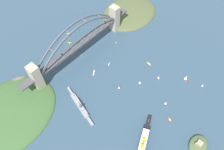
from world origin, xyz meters
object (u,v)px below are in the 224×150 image
small_boat_9 (94,73)px  channel_marker_buoy (88,78)px  small_boat_3 (140,82)px  small_boat_8 (170,120)px  seaplane_second_in_formation (69,34)px  small_boat_10 (203,85)px  small_boat_6 (186,77)px  ocean_liner (143,144)px  fort_island_mid_harbor (198,145)px  naval_cruiser (80,106)px  small_boat_0 (159,77)px  small_boat_7 (119,87)px  seaplane_taxiing_near_bridge (70,43)px  small_boat_1 (109,64)px  small_boat_2 (166,103)px  small_boat_4 (116,43)px  harbor_arch_bridge (79,44)px  small_boat_5 (149,64)px

small_boat_9 → channel_marker_buoy: (14.49, -0.13, 0.32)m
small_boat_3 → small_boat_8: 80.73m
seaplane_second_in_formation → small_boat_10: size_ratio=1.19×
small_boat_6 → ocean_liner: bearing=5.5°
ocean_liner → small_boat_10: bearing=174.1°
fort_island_mid_harbor → small_boat_8: 54.25m
naval_cruiser → small_boat_9: naval_cruiser is taller
small_boat_0 → small_boat_7: 73.82m
seaplane_second_in_formation → small_boat_6: bearing=104.7°
ocean_liner → seaplane_taxiing_near_bridge: size_ratio=9.51×
small_boat_1 → fort_island_mid_harbor: bearing=82.3°
small_boat_6 → small_boat_9: 164.52m
fort_island_mid_harbor → small_boat_10: 108.46m
small_boat_2 → small_boat_8: size_ratio=0.66×
small_boat_2 → channel_marker_buoy: small_boat_2 is taller
small_boat_0 → small_boat_6: small_boat_6 is taller
small_boat_4 → small_boat_9: size_ratio=0.80×
fort_island_mid_harbor → small_boat_3: fort_island_mid_harbor is taller
fort_island_mid_harbor → seaplane_second_in_formation: fort_island_mid_harbor is taller
seaplane_second_in_formation → small_boat_7: (30.61, 163.32, 2.07)m
seaplane_second_in_formation → small_boat_2: bearing=89.4°
ocean_liner → fort_island_mid_harbor: ocean_liner is taller
ocean_liner → naval_cruiser: ocean_liner is taller
harbor_arch_bridge → small_boat_1: size_ratio=34.31×
small_boat_8 → channel_marker_buoy: size_ratio=4.14×
fort_island_mid_harbor → small_boat_0: fort_island_mid_harbor is taller
small_boat_8 → small_boat_1: bearing=-97.5°
small_boat_6 → small_boat_8: bearing=14.5°
seaplane_taxiing_near_bridge → harbor_arch_bridge: bearing=82.3°
ocean_liner → small_boat_4: (-129.07, -163.67, -4.59)m
naval_cruiser → small_boat_8: bearing=122.2°
ocean_liner → small_boat_3: 109.21m
naval_cruiser → small_boat_3: bearing=155.5°
small_boat_6 → naval_cruiser: bearing=-32.0°
small_boat_2 → small_boat_4: (-48.73, -150.79, -2.77)m
seaplane_second_in_formation → small_boat_8: bearing=85.2°
small_boat_8 → small_boat_10: (-90.71, 7.91, 3.11)m
harbor_arch_bridge → small_boat_10: size_ratio=31.73×
seaplane_taxiing_near_bridge → small_boat_8: (5.62, 239.72, -1.27)m
seaplane_second_in_formation → small_boat_10: bearing=104.4°
ocean_liner → harbor_arch_bridge: bearing=-107.5°
seaplane_second_in_formation → small_boat_6: (-62.76, 239.18, 3.42)m
small_boat_1 → small_boat_5: (-50.29, 55.42, -0.01)m
small_boat_0 → small_boat_7: small_boat_7 is taller
ocean_liner → small_boat_5: size_ratio=8.61×
small_boat_3 → small_boat_4: 104.45m
fort_island_mid_harbor → small_boat_9: size_ratio=3.04×
fort_island_mid_harbor → small_boat_5: 163.83m
harbor_arch_bridge → fort_island_mid_harbor: size_ratio=7.85×
harbor_arch_bridge → fort_island_mid_harbor: 256.80m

